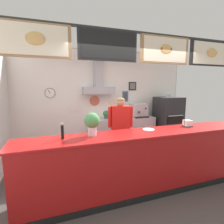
{
  "coord_description": "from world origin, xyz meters",
  "views": [
    {
      "loc": [
        -1.47,
        -2.77,
        1.85
      ],
      "look_at": [
        -0.28,
        0.7,
        1.29
      ],
      "focal_mm": 27.69,
      "sensor_mm": 36.0,
      "label": 1
    }
  ],
  "objects": [
    {
      "name": "condiment_plate",
      "position": [
        0.13,
        -0.14,
        1.07
      ],
      "size": [
        0.21,
        0.21,
        0.01
      ],
      "color": "white",
      "rests_on": "service_counter"
    },
    {
      "name": "ground_plane",
      "position": [
        0.0,
        0.0,
        0.0
      ],
      "size": [
        6.16,
        6.16,
        0.0
      ],
      "primitive_type": "plane",
      "color": "#3F3A38"
    },
    {
      "name": "napkin_holder",
      "position": [
        1.0,
        -0.13,
        1.12
      ],
      "size": [
        0.16,
        0.16,
        0.14
      ],
      "color": "#262628",
      "rests_on": "service_counter"
    },
    {
      "name": "service_counter",
      "position": [
        0.0,
        -0.25,
        0.53
      ],
      "size": [
        4.21,
        0.61,
        1.07
      ],
      "color": "maroon",
      "rests_on": "ground_plane"
    },
    {
      "name": "pizza_oven",
      "position": [
        1.83,
        1.57,
        0.76
      ],
      "size": [
        0.7,
        0.72,
        1.61
      ],
      "color": "#232326",
      "rests_on": "ground_plane"
    },
    {
      "name": "espresso_machine",
      "position": [
        0.94,
        1.81,
        1.12
      ],
      "size": [
        0.45,
        0.49,
        0.39
      ],
      "color": "#B7BABF",
      "rests_on": "back_prep_counter"
    },
    {
      "name": "potted_oregano",
      "position": [
        -0.06,
        1.83,
        1.05
      ],
      "size": [
        0.19,
        0.19,
        0.23
      ],
      "color": "#4C4C51",
      "rests_on": "back_prep_counter"
    },
    {
      "name": "potted_sage",
      "position": [
        0.5,
        1.82,
        1.07
      ],
      "size": [
        0.19,
        0.19,
        0.24
      ],
      "color": "beige",
      "rests_on": "back_prep_counter"
    },
    {
      "name": "back_wall_assembly",
      "position": [
        -0.01,
        2.09,
        1.53
      ],
      "size": [
        5.13,
        2.28,
        2.86
      ],
      "color": "gray",
      "rests_on": "ground_plane"
    },
    {
      "name": "pepper_grinder",
      "position": [
        -1.36,
        -0.19,
        1.19
      ],
      "size": [
        0.04,
        0.04,
        0.24
      ],
      "color": "black",
      "rests_on": "service_counter"
    },
    {
      "name": "basil_vase",
      "position": [
        -0.9,
        -0.15,
        1.27
      ],
      "size": [
        0.25,
        0.25,
        0.36
      ],
      "color": "silver",
      "rests_on": "service_counter"
    },
    {
      "name": "back_prep_counter",
      "position": [
        0.43,
        1.84,
        0.46
      ],
      "size": [
        1.89,
        0.63,
        0.93
      ],
      "color": "#B7BABF",
      "rests_on": "ground_plane"
    },
    {
      "name": "shop_worker",
      "position": [
        -0.06,
        0.74,
        0.86
      ],
      "size": [
        0.55,
        0.29,
        1.59
      ],
      "rotation": [
        0.0,
        0.0,
        2.95
      ],
      "color": "#232328",
      "rests_on": "ground_plane"
    }
  ]
}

